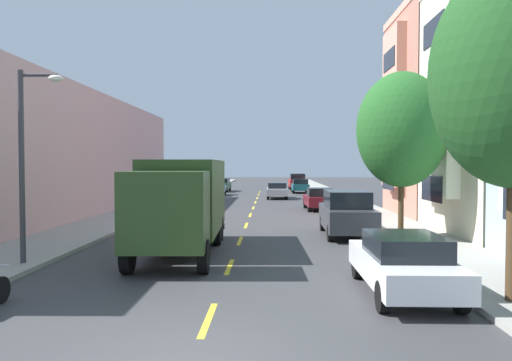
# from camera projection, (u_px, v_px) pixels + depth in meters

# --- Properties ---
(ground_plane) EXTENTS (160.00, 160.00, 0.00)m
(ground_plane) POSITION_uv_depth(u_px,v_px,m) (255.00, 204.00, 37.70)
(ground_plane) COLOR #38383A
(sidewalk_left) EXTENTS (3.20, 120.00, 0.14)m
(sidewalk_left) POSITION_uv_depth(u_px,v_px,m) (156.00, 205.00, 35.91)
(sidewalk_left) COLOR #99968E
(sidewalk_left) RESTS_ON ground_plane
(sidewalk_right) EXTENTS (3.20, 120.00, 0.14)m
(sidewalk_right) POSITION_uv_depth(u_px,v_px,m) (352.00, 206.00, 35.49)
(sidewalk_right) COLOR #99968E
(sidewalk_right) RESTS_ON ground_plane
(lane_centerline_dashes) EXTENTS (0.14, 47.20, 0.01)m
(lane_centerline_dashes) POSITION_uv_depth(u_px,v_px,m) (252.00, 211.00, 32.20)
(lane_centerline_dashes) COLOR yellow
(lane_centerline_dashes) RESTS_ON ground_plane
(townhouse_third_terracotta) EXTENTS (11.57, 7.69, 12.19)m
(townhouse_third_terracotta) POSITION_uv_depth(u_px,v_px,m) (491.00, 116.00, 28.80)
(townhouse_third_terracotta) COLOR #B27560
(townhouse_third_terracotta) RESTS_ON ground_plane
(apartment_block_opposite) EXTENTS (10.00, 36.00, 7.28)m
(apartment_block_opposite) POSITION_uv_depth(u_px,v_px,m) (7.00, 154.00, 28.00)
(apartment_block_opposite) COLOR #CC9E9E
(apartment_block_opposite) RESTS_ON ground_plane
(street_tree_second) EXTENTS (3.53, 3.53, 6.57)m
(street_tree_second) POSITION_uv_depth(u_px,v_px,m) (402.00, 130.00, 19.52)
(street_tree_second) COLOR #47331E
(street_tree_second) RESTS_ON sidewalk_right
(street_lamp) EXTENTS (1.35, 0.28, 5.67)m
(street_lamp) POSITION_uv_depth(u_px,v_px,m) (27.00, 149.00, 14.51)
(street_lamp) COLOR #38383D
(street_lamp) RESTS_ON sidewalk_left
(delivery_box_truck) EXTENTS (2.64, 8.18, 3.20)m
(delivery_box_truck) POSITION_uv_depth(u_px,v_px,m) (183.00, 199.00, 17.06)
(delivery_box_truck) COLOR #2D471E
(delivery_box_truck) RESTS_ON ground_plane
(parked_wagon_forest) EXTENTS (1.93, 4.74, 1.50)m
(parked_wagon_forest) POSITION_uv_depth(u_px,v_px,m) (221.00, 184.00, 55.70)
(parked_wagon_forest) COLOR #194C28
(parked_wagon_forest) RESTS_ON ground_plane
(parked_sedan_white) EXTENTS (1.81, 4.50, 1.43)m
(parked_sedan_white) POSITION_uv_depth(u_px,v_px,m) (403.00, 262.00, 11.60)
(parked_sedan_white) COLOR silver
(parked_sedan_white) RESTS_ON ground_plane
(parked_hatchback_teal) EXTENTS (1.75, 4.01, 1.50)m
(parked_hatchback_teal) POSITION_uv_depth(u_px,v_px,m) (300.00, 186.00, 52.69)
(parked_hatchback_teal) COLOR #195B60
(parked_hatchback_teal) RESTS_ON ground_plane
(parked_hatchback_burgundy) EXTENTS (1.86, 4.05, 1.50)m
(parked_hatchback_burgundy) POSITION_uv_depth(u_px,v_px,m) (319.00, 199.00, 32.91)
(parked_hatchback_burgundy) COLOR maroon
(parked_hatchback_burgundy) RESTS_ON ground_plane
(parked_suv_red) EXTENTS (2.03, 4.83, 1.93)m
(parked_suv_red) POSITION_uv_depth(u_px,v_px,m) (297.00, 181.00, 60.13)
(parked_suv_red) COLOR #AD1E1E
(parked_suv_red) RESTS_ON ground_plane
(parked_hatchback_sky) EXTENTS (1.80, 4.03, 1.50)m
(parked_hatchback_sky) POSITION_uv_depth(u_px,v_px,m) (216.00, 188.00, 48.73)
(parked_hatchback_sky) COLOR #7A9EC6
(parked_hatchback_sky) RESTS_ON ground_plane
(parked_suv_charcoal) EXTENTS (2.01, 4.82, 1.93)m
(parked_suv_charcoal) POSITION_uv_depth(u_px,v_px,m) (347.00, 213.00, 21.10)
(parked_suv_charcoal) COLOR #333338
(parked_suv_charcoal) RESTS_ON ground_plane
(moving_silver_sedan) EXTENTS (1.80, 4.50, 1.43)m
(moving_silver_sedan) POSITION_uv_depth(u_px,v_px,m) (277.00, 190.00, 44.07)
(moving_silver_sedan) COLOR #B2B5BA
(moving_silver_sedan) RESTS_ON ground_plane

